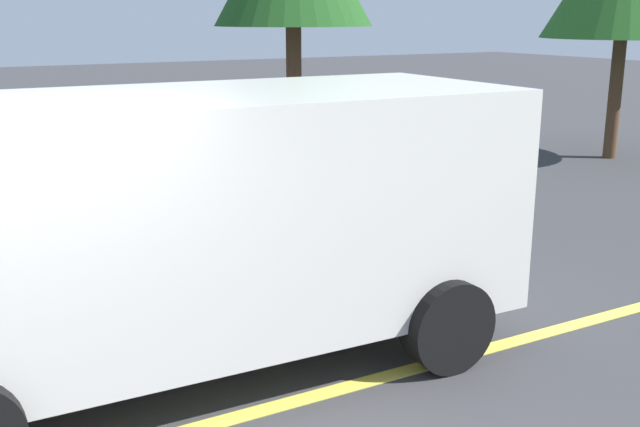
# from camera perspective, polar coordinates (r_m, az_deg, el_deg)

# --- Properties ---
(lane_marking_centre) EXTENTS (28.00, 0.16, 0.01)m
(lane_marking_centre) POSITION_cam_1_polar(r_m,az_deg,el_deg) (6.25, 6.79, -11.59)
(lane_marking_centre) COLOR #E0D14C
(white_van) EXTENTS (5.25, 2.36, 2.20)m
(white_van) POSITION_cam_1_polar(r_m,az_deg,el_deg) (5.92, -10.10, -0.19)
(white_van) COLOR silver
(white_van) RESTS_ON ground_plane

